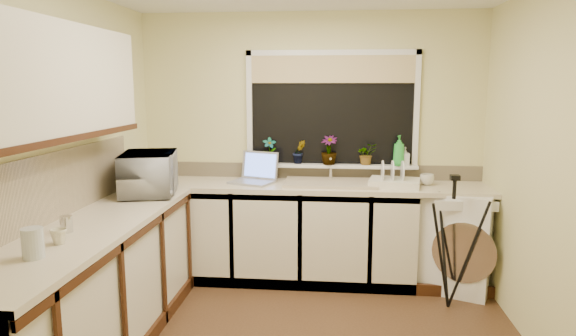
{
  "coord_description": "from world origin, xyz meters",
  "views": [
    {
      "loc": [
        0.26,
        -3.24,
        1.78
      ],
      "look_at": [
        -0.12,
        0.55,
        1.15
      ],
      "focal_mm": 31.29,
      "sensor_mm": 36.0,
      "label": 1
    }
  ],
  "objects_px": {
    "laptop": "(255,174)",
    "cup_left": "(59,236)",
    "tripod": "(451,242)",
    "soap_bottle_green": "(399,151)",
    "cup_back": "(427,180)",
    "plant_a": "(270,150)",
    "plant_c": "(329,150)",
    "dish_rack": "(394,183)",
    "steel_jar": "(66,224)",
    "plant_d": "(367,154)",
    "glass_jug": "(33,243)",
    "kettle": "(151,185)",
    "plant_b": "(299,152)",
    "washing_machine": "(455,239)",
    "microwave": "(149,173)",
    "soap_bottle_clear": "(405,156)"
  },
  "relations": [
    {
      "from": "laptop",
      "to": "cup_left",
      "type": "distance_m",
      "value": 2.07
    },
    {
      "from": "tripod",
      "to": "soap_bottle_green",
      "type": "bearing_deg",
      "value": 133.7
    },
    {
      "from": "tripod",
      "to": "cup_back",
      "type": "xyz_separation_m",
      "value": [
        -0.12,
        0.54,
        0.4
      ]
    },
    {
      "from": "plant_a",
      "to": "plant_c",
      "type": "distance_m",
      "value": 0.56
    },
    {
      "from": "dish_rack",
      "to": "steel_jar",
      "type": "xyz_separation_m",
      "value": [
        -2.13,
        -1.61,
        0.02
      ]
    },
    {
      "from": "dish_rack",
      "to": "soap_bottle_green",
      "type": "bearing_deg",
      "value": 86.61
    },
    {
      "from": "laptop",
      "to": "plant_c",
      "type": "height_order",
      "value": "plant_c"
    },
    {
      "from": "laptop",
      "to": "plant_c",
      "type": "relative_size",
      "value": 1.69
    },
    {
      "from": "plant_a",
      "to": "cup_left",
      "type": "distance_m",
      "value": 2.28
    },
    {
      "from": "laptop",
      "to": "plant_d",
      "type": "relative_size",
      "value": 2.27
    },
    {
      "from": "steel_jar",
      "to": "plant_d",
      "type": "xyz_separation_m",
      "value": [
        1.89,
        1.87,
        0.2
      ]
    },
    {
      "from": "glass_jug",
      "to": "kettle",
      "type": "bearing_deg",
      "value": 85.82
    },
    {
      "from": "tripod",
      "to": "plant_b",
      "type": "height_order",
      "value": "plant_b"
    },
    {
      "from": "plant_d",
      "to": "laptop",
      "type": "bearing_deg",
      "value": -170.1
    },
    {
      "from": "washing_machine",
      "to": "plant_c",
      "type": "xyz_separation_m",
      "value": [
        -1.13,
        0.23,
        0.75
      ]
    },
    {
      "from": "glass_jug",
      "to": "microwave",
      "type": "bearing_deg",
      "value": 89.26
    },
    {
      "from": "plant_c",
      "to": "dish_rack",
      "type": "bearing_deg",
      "value": -22.03
    },
    {
      "from": "washing_machine",
      "to": "cup_left",
      "type": "height_order",
      "value": "cup_left"
    },
    {
      "from": "tripod",
      "to": "cup_back",
      "type": "bearing_deg",
      "value": 118.39
    },
    {
      "from": "tripod",
      "to": "plant_c",
      "type": "height_order",
      "value": "plant_c"
    },
    {
      "from": "dish_rack",
      "to": "cup_left",
      "type": "distance_m",
      "value": 2.75
    },
    {
      "from": "laptop",
      "to": "soap_bottle_green",
      "type": "xyz_separation_m",
      "value": [
        1.31,
        0.15,
        0.22
      ]
    },
    {
      "from": "dish_rack",
      "to": "microwave",
      "type": "bearing_deg",
      "value": -156.07
    },
    {
      "from": "laptop",
      "to": "cup_back",
      "type": "relative_size",
      "value": 3.63
    },
    {
      "from": "plant_c",
      "to": "cup_back",
      "type": "bearing_deg",
      "value": -9.44
    },
    {
      "from": "glass_jug",
      "to": "plant_b",
      "type": "height_order",
      "value": "plant_b"
    },
    {
      "from": "soap_bottle_clear",
      "to": "dish_rack",
      "type": "bearing_deg",
      "value": -114.29
    },
    {
      "from": "plant_d",
      "to": "glass_jug",
      "type": "bearing_deg",
      "value": -128.07
    },
    {
      "from": "kettle",
      "to": "plant_d",
      "type": "height_order",
      "value": "plant_d"
    },
    {
      "from": "laptop",
      "to": "steel_jar",
      "type": "bearing_deg",
      "value": -96.99
    },
    {
      "from": "washing_machine",
      "to": "plant_b",
      "type": "distance_m",
      "value": 1.61
    },
    {
      "from": "plant_c",
      "to": "soap_bottle_green",
      "type": "distance_m",
      "value": 0.64
    },
    {
      "from": "glass_jug",
      "to": "plant_b",
      "type": "xyz_separation_m",
      "value": [
        1.19,
        2.33,
        0.18
      ]
    },
    {
      "from": "kettle",
      "to": "soap_bottle_clear",
      "type": "distance_m",
      "value": 2.27
    },
    {
      "from": "kettle",
      "to": "soap_bottle_green",
      "type": "xyz_separation_m",
      "value": [
        2.01,
        0.91,
        0.18
      ]
    },
    {
      "from": "washing_machine",
      "to": "cup_back",
      "type": "height_order",
      "value": "cup_back"
    },
    {
      "from": "tripod",
      "to": "glass_jug",
      "type": "distance_m",
      "value": 2.98
    },
    {
      "from": "glass_jug",
      "to": "steel_jar",
      "type": "distance_m",
      "value": 0.46
    },
    {
      "from": "plant_b",
      "to": "cup_left",
      "type": "distance_m",
      "value": 2.42
    },
    {
      "from": "plant_d",
      "to": "dish_rack",
      "type": "bearing_deg",
      "value": -47.36
    },
    {
      "from": "microwave",
      "to": "cup_back",
      "type": "distance_m",
      "value": 2.4
    },
    {
      "from": "tripod",
      "to": "steel_jar",
      "type": "distance_m",
      "value": 2.82
    },
    {
      "from": "dish_rack",
      "to": "cup_back",
      "type": "distance_m",
      "value": 0.31
    },
    {
      "from": "kettle",
      "to": "plant_b",
      "type": "height_order",
      "value": "plant_b"
    },
    {
      "from": "plant_b",
      "to": "soap_bottle_clear",
      "type": "bearing_deg",
      "value": -0.41
    },
    {
      "from": "dish_rack",
      "to": "cup_left",
      "type": "bearing_deg",
      "value": -128.01
    },
    {
      "from": "kettle",
      "to": "microwave",
      "type": "height_order",
      "value": "microwave"
    },
    {
      "from": "steel_jar",
      "to": "cup_left",
      "type": "height_order",
      "value": "steel_jar"
    },
    {
      "from": "plant_a",
      "to": "plant_d",
      "type": "relative_size",
      "value": 1.23
    },
    {
      "from": "plant_d",
      "to": "cup_back",
      "type": "xyz_separation_m",
      "value": [
        0.53,
        -0.17,
        -0.2
      ]
    }
  ]
}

